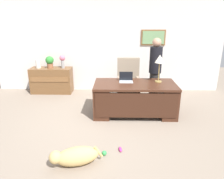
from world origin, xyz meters
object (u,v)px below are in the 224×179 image
dog_lying (75,156)px  vase_empty (38,64)px  desk (135,98)px  dog_toy_bone (120,149)px  desk_lamp (160,61)px  credenza (52,80)px  vase_with_flowers (63,60)px  person_standing (155,70)px  laptop (126,79)px  dog_toy_ball (104,153)px  potted_plant (50,62)px  armchair (128,83)px

dog_lying → vase_empty: (-1.73, 3.45, 0.74)m
desk → dog_lying: 2.20m
vase_empty → dog_toy_bone: 4.01m
dog_lying → desk_lamp: 2.86m
credenza → dog_toy_bone: bearing=-55.9°
vase_with_flowers → vase_empty: vase_with_flowers is taller
person_standing → laptop: 1.00m
vase_with_flowers → dog_toy_ball: 3.64m
credenza → person_standing: (3.01, -0.74, 0.51)m
vase_with_flowers → laptop: bearing=-36.3°
person_standing → dog_toy_bone: size_ratio=12.30×
dog_lying → potted_plant: size_ratio=2.26×
credenza → potted_plant: 0.58m
person_standing → dog_toy_ball: person_standing is taller
armchair → person_standing: (0.70, -0.06, 0.38)m
dog_lying → vase_with_flowers: 3.69m
person_standing → desk_lamp: bearing=-92.4°
person_standing → dog_lying: bearing=-121.3°
dog_toy_bone → armchair: bearing=84.1°
potted_plant → desk_lamp: bearing=-24.8°
laptop → dog_toy_bone: bearing=-95.1°
armchair → credenza: bearing=163.6°
laptop → dog_toy_ball: bearing=-102.9°
laptop → potted_plant: 2.62m
dog_toy_ball → desk: bearing=69.1°
dog_toy_ball → vase_empty: bearing=124.1°
desk_lamp → potted_plant: bearing=155.2°
person_standing → vase_empty: 3.46m
credenza → vase_with_flowers: vase_with_flowers is taller
potted_plant → dog_toy_bone: (2.08, -3.06, -0.94)m
vase_empty → laptop: bearing=-27.6°
armchair → potted_plant: size_ratio=3.29×
credenza → vase_with_flowers: bearing=0.2°
armchair → desk_lamp: (0.67, -0.70, 0.75)m
vase_with_flowers → vase_empty: (-0.75, 0.00, -0.12)m
desk → dog_lying: size_ratio=2.33×
dog_lying → dog_toy_bone: dog_lying is taller
credenza → dog_toy_ball: bearing=-60.7°
armchair → dog_lying: (-0.95, -2.77, -0.36)m
armchair → dog_lying: 2.96m
laptop → dog_toy_bone: laptop is taller
person_standing → dog_toy_bone: person_standing is taller
dog_lying → desk_lamp: bearing=51.9°
person_standing → desk: bearing=-125.8°
vase_with_flowers → potted_plant: bearing=180.0°
desk → potted_plant: (-2.44, 1.55, 0.55)m
vase_empty → vase_with_flowers: bearing=-0.0°
dog_lying → dog_toy_ball: 0.52m
armchair → dog_toy_ball: bearing=-101.6°
person_standing → potted_plant: person_standing is taller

